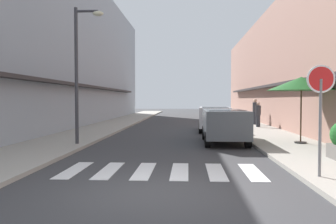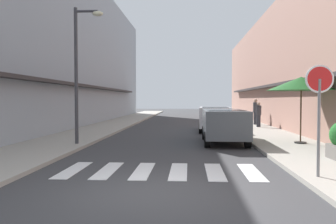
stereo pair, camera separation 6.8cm
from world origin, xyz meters
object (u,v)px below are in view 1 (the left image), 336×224
(parked_car_mid, at_px, (214,116))
(street_lamp, at_px, (81,61))
(pedestrian_walking_near, at_px, (258,114))
(round_street_sign, at_px, (321,91))
(pedestrian_walking_far, at_px, (255,111))
(cafe_umbrella, at_px, (301,84))
(parked_car_near, at_px, (224,122))

(parked_car_mid, distance_m, street_lamp, 9.38)
(street_lamp, height_order, pedestrian_walking_near, street_lamp)
(round_street_sign, distance_m, pedestrian_walking_far, 16.82)
(parked_car_mid, relative_size, pedestrian_walking_near, 2.71)
(pedestrian_walking_far, bearing_deg, round_street_sign, 106.17)
(cafe_umbrella, bearing_deg, round_street_sign, -104.24)
(parked_car_near, bearing_deg, cafe_umbrella, -12.56)
(pedestrian_walking_far, bearing_deg, parked_car_near, 94.12)
(parked_car_near, relative_size, pedestrian_walking_far, 2.24)
(cafe_umbrella, distance_m, pedestrian_walking_far, 10.67)
(parked_car_near, relative_size, pedestrian_walking_near, 2.54)
(round_street_sign, xyz_separation_m, pedestrian_walking_near, (1.54, 14.48, -1.13))
(round_street_sign, distance_m, street_lamp, 9.27)
(street_lamp, xyz_separation_m, cafe_umbrella, (8.90, 0.65, -0.91))
(round_street_sign, bearing_deg, pedestrian_walking_near, 83.93)
(round_street_sign, height_order, cafe_umbrella, cafe_umbrella)
(parked_car_near, height_order, cafe_umbrella, cafe_umbrella)
(cafe_umbrella, bearing_deg, pedestrian_walking_far, 88.89)
(round_street_sign, relative_size, pedestrian_walking_near, 1.60)
(street_lamp, distance_m, pedestrian_walking_far, 14.64)
(parked_car_mid, bearing_deg, pedestrian_walking_near, 35.54)
(round_street_sign, xyz_separation_m, cafe_umbrella, (1.56, 6.13, 0.45))
(round_street_sign, bearing_deg, parked_car_near, 102.17)
(parked_car_near, xyz_separation_m, parked_car_mid, (-0.00, 5.53, 0.00))
(round_street_sign, distance_m, pedestrian_walking_near, 14.61)
(pedestrian_walking_far, bearing_deg, parked_car_mid, 75.70)
(round_street_sign, height_order, street_lamp, street_lamp)
(round_street_sign, distance_m, cafe_umbrella, 6.34)
(pedestrian_walking_near, bearing_deg, cafe_umbrella, 157.17)
(round_street_sign, xyz_separation_m, pedestrian_walking_far, (1.76, 16.70, -1.01))
(parked_car_mid, xyz_separation_m, street_lamp, (-5.88, -6.85, 2.53))
(street_lamp, bearing_deg, cafe_umbrella, 4.17)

